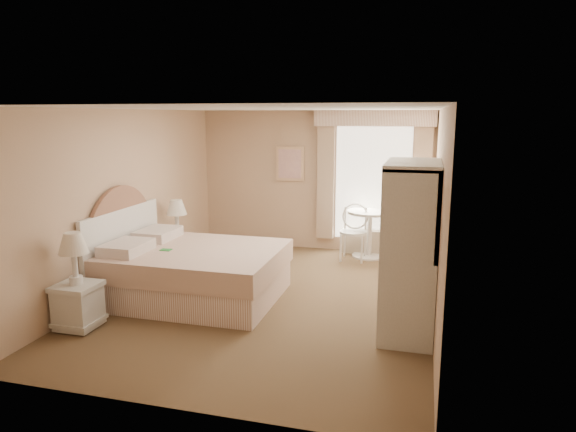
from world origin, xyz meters
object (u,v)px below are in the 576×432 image
(nightstand_far, at_px, (178,243))
(armoire, at_px, (410,263))
(nightstand_near, at_px, (77,293))
(cafe_chair, at_px, (354,227))
(bed, at_px, (186,270))
(round_table, at_px, (369,226))

(nightstand_far, height_order, armoire, armoire)
(nightstand_near, height_order, cafe_chair, nightstand_near)
(bed, relative_size, armoire, 1.19)
(round_table, height_order, cafe_chair, cafe_chair)
(cafe_chair, bearing_deg, armoire, -68.19)
(armoire, bearing_deg, bed, 173.33)
(bed, relative_size, round_table, 2.82)
(round_table, xyz_separation_m, cafe_chair, (-0.24, -0.20, 0.01))
(nightstand_far, relative_size, armoire, 0.56)
(nightstand_far, relative_size, cafe_chair, 1.14)
(nightstand_near, distance_m, armoire, 3.79)
(armoire, bearing_deg, round_table, 104.36)
(nightstand_near, distance_m, cafe_chair, 4.57)
(nightstand_near, xyz_separation_m, cafe_chair, (2.65, 3.72, 0.13))
(bed, distance_m, nightstand_near, 1.47)
(bed, relative_size, nightstand_far, 2.10)
(round_table, bearing_deg, armoire, -75.64)
(cafe_chair, bearing_deg, nightstand_far, -152.84)
(cafe_chair, xyz_separation_m, armoire, (1.00, -2.79, 0.25))
(bed, height_order, nightstand_far, bed)
(cafe_chair, relative_size, armoire, 0.49)
(nightstand_far, bearing_deg, armoire, -22.94)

